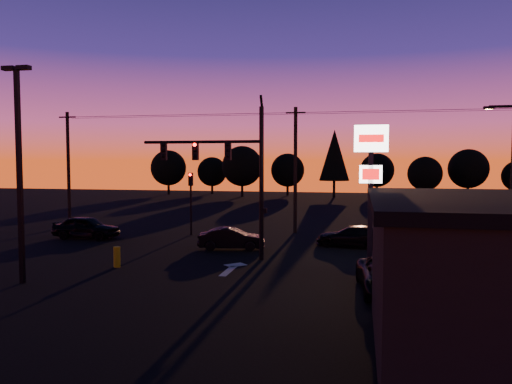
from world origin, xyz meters
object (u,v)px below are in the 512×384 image
parking_lot_light (19,159)px  suv_parked (389,276)px  bollard (117,257)px  secondary_signal (191,194)px  car_left (86,227)px  car_right (353,236)px  pylon_sign (371,167)px  streetlight (511,176)px  traffic_signal_mast (232,166)px  car_mid (232,239)px

parking_lot_light → suv_parked: parking_lot_light is taller
parking_lot_light → bollard: 6.54m
secondary_signal → bollard: (-0.08, -10.72, -2.36)m
car_left → car_right: size_ratio=1.00×
car_right → suv_parked: suv_parked is taller
pylon_sign → streetlight: (6.91, 4.00, -0.49)m
pylon_sign → suv_parked: 5.25m
secondary_signal → pylon_sign: size_ratio=0.64×
bollard → traffic_signal_mast: bearing=33.0°
car_right → suv_parked: bearing=18.5°
parking_lot_light → car_mid: size_ratio=2.36×
parking_lot_light → car_right: bearing=41.1°
bollard → car_right: car_right is taller
traffic_signal_mast → suv_parked: traffic_signal_mast is taller
bollard → pylon_sign: bearing=3.5°
traffic_signal_mast → car_mid: 5.06m
car_mid → pylon_sign: bearing=-132.8°
secondary_signal → streetlight: bearing=-17.6°
pylon_sign → car_mid: bearing=146.9°
car_mid → suv_parked: (8.49, -8.08, 0.03)m
pylon_sign → suv_parked: pylon_sign is taller
car_mid → suv_parked: suv_parked is taller
traffic_signal_mast → streetlight: traffic_signal_mast is taller
traffic_signal_mast → car_mid: (-0.68, 2.57, -4.30)m
secondary_signal → suv_parked: 18.31m
secondary_signal → traffic_signal_mast: bearing=-56.8°
pylon_sign → car_mid: (-7.78, 5.07, -4.28)m
traffic_signal_mast → parking_lot_light: size_ratio=0.94×
streetlight → car_mid: 15.21m
secondary_signal → car_right: size_ratio=0.98×
bollard → car_left: car_left is taller
pylon_sign → streetlight: 8.00m
secondary_signal → parking_lot_light: size_ratio=0.48×
car_left → car_mid: size_ratio=1.14×
bollard → car_mid: car_mid is taller
bollard → car_right: size_ratio=0.23×
parking_lot_light → bollard: (2.42, 3.76, -4.77)m
parking_lot_light → traffic_signal_mast: bearing=43.4°
bollard → car_mid: (4.30, 5.80, 0.14)m
pylon_sign → bollard: 12.88m
traffic_signal_mast → parking_lot_light: bearing=-136.6°
traffic_signal_mast → bollard: (-4.98, -3.23, -4.44)m
car_right → bollard: bearing=-44.0°
suv_parked → car_left: bearing=146.5°
secondary_signal → car_right: bearing=-13.1°
parking_lot_light → suv_parked: bearing=5.6°
car_right → car_mid: bearing=-61.3°
traffic_signal_mast → car_left: 12.81m
car_left → car_right: (17.48, 0.35, -0.11)m
traffic_signal_mast → suv_parked: (7.80, -5.51, -4.27)m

